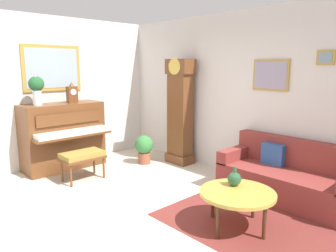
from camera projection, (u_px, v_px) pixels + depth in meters
The scene contains 13 objects.
ground_plane at pixel (122, 214), 4.22m from camera, with size 6.40×6.00×0.10m, color beige.
wall_left at pixel (38, 92), 5.81m from camera, with size 0.13×4.90×2.80m.
wall_back at pixel (233, 94), 5.55m from camera, with size 5.30×0.13×2.80m.
area_rug at pixel (250, 224), 3.84m from camera, with size 2.10×1.50×0.01m, color maroon.
piano at pixel (64, 136), 5.88m from camera, with size 0.87×1.44×1.22m.
piano_bench at pixel (83, 156), 5.28m from camera, with size 0.42×0.70×0.48m.
grandfather_clock at pixel (180, 115), 6.13m from camera, with size 0.52×0.34×2.03m.
couch at pixel (288, 177), 4.55m from camera, with size 1.90×0.80×0.84m.
coffee_table at pixel (237, 194), 3.68m from camera, with size 0.88×0.88×0.45m.
mantel_clock at pixel (72, 93), 5.88m from camera, with size 0.13×0.18×0.38m.
flower_vase at pixel (37, 87), 5.42m from camera, with size 0.26×0.26×0.58m.
green_jug at pixel (234, 179), 3.85m from camera, with size 0.17×0.17×0.24m.
potted_plant at pixel (144, 147), 6.19m from camera, with size 0.36×0.36×0.56m.
Camera 1 is at (3.28, -2.24, 1.88)m, focal length 33.88 mm.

